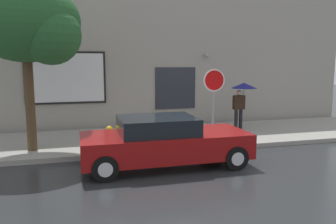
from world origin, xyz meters
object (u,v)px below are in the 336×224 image
fire_hydrant (109,137)px  street_tree (30,25)px  pedestrian_with_umbrella (242,92)px  stop_sign (214,90)px  parked_car (164,142)px

fire_hydrant → street_tree: size_ratio=0.14×
fire_hydrant → pedestrian_with_umbrella: 5.88m
street_tree → fire_hydrant: bearing=-7.2°
pedestrian_with_umbrella → street_tree: street_tree is taller
stop_sign → fire_hydrant: bearing=-178.6°
fire_hydrant → pedestrian_with_umbrella: (5.48, 1.79, 1.15)m
stop_sign → street_tree: bearing=178.1°
street_tree → stop_sign: (5.67, -0.19, -2.00)m
pedestrian_with_umbrella → parked_car: bearing=-139.6°
parked_car → pedestrian_with_umbrella: bearing=40.4°
fire_hydrant → stop_sign: stop_sign is taller
parked_car → stop_sign: size_ratio=1.84×
parked_car → stop_sign: (2.22, 1.85, 1.20)m
fire_hydrant → pedestrian_with_umbrella: size_ratio=0.38×
pedestrian_with_umbrella → street_tree: size_ratio=0.37×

